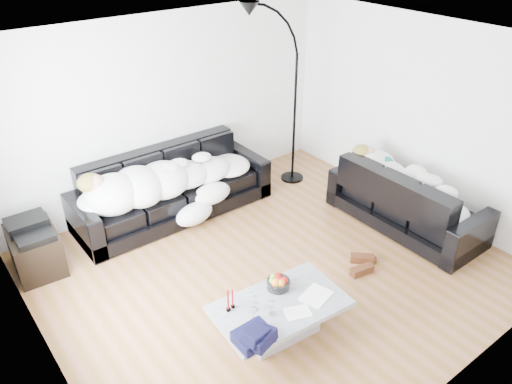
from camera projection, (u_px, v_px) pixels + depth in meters
ground at (271, 267)px, 5.93m from camera, size 5.00×5.00×0.00m
wall_back at (169, 110)px, 6.82m from camera, size 5.00×0.02×2.60m
wall_left at (30, 259)px, 3.96m from camera, size 0.02×4.50×2.60m
wall_right at (419, 117)px, 6.60m from camera, size 0.02×4.50×2.60m
ceiling at (276, 47)px, 4.63m from camera, size 5.00×5.00×0.00m
sofa_back at (173, 185)px, 6.76m from camera, size 2.70×0.93×0.88m
sofa_right at (407, 198)px, 6.52m from camera, size 0.88×2.06×0.83m
sleeper_back at (173, 173)px, 6.62m from camera, size 2.28×0.79×0.46m
sleeper_right at (410, 183)px, 6.42m from camera, size 0.74×1.76×0.43m
teal_cushion at (370, 161)px, 6.78m from camera, size 0.42×0.38×0.20m
coffee_table at (280, 318)px, 4.94m from camera, size 1.35×0.86×0.38m
fruit_bowl at (278, 282)px, 5.02m from camera, size 0.30×0.30×0.15m
wine_glass_a at (255, 303)px, 4.73m from camera, size 0.07×0.07×0.17m
wine_glass_b at (253, 313)px, 4.62m from camera, size 0.08×0.08×0.16m
wine_glass_c at (272, 308)px, 4.69m from camera, size 0.08×0.08×0.16m
candle_left at (228, 301)px, 4.70m from camera, size 0.06×0.06×0.25m
candle_right at (233, 299)px, 4.75m from camera, size 0.05×0.05×0.22m
newspaper_a at (316, 296)px, 4.94m from camera, size 0.37×0.32×0.01m
newspaper_b at (298, 312)px, 4.74m from camera, size 0.30×0.26×0.01m
navy_jacket at (253, 333)px, 4.29m from camera, size 0.40×0.36×0.17m
shoes at (362, 264)px, 5.89m from camera, size 0.58×0.51×0.11m
av_cabinet at (35, 250)px, 5.80m from camera, size 0.56×0.78×0.51m
stereo at (29, 227)px, 5.64m from camera, size 0.44×0.35×0.13m
floor_lamp at (295, 106)px, 7.26m from camera, size 0.94×0.66×2.39m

